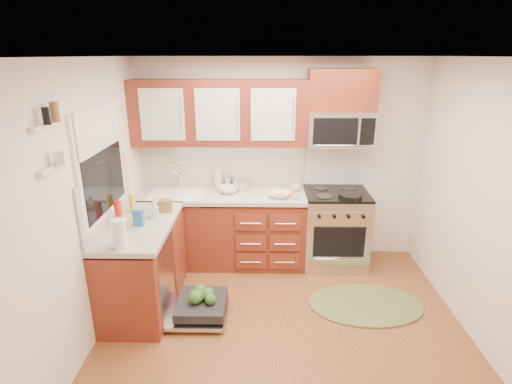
{
  "coord_description": "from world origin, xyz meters",
  "views": [
    {
      "loc": [
        -0.22,
        -3.11,
        2.52
      ],
      "look_at": [
        -0.28,
        0.85,
        1.15
      ],
      "focal_mm": 28.0,
      "sensor_mm": 36.0,
      "label": 1
    }
  ],
  "objects_px": {
    "bowl_b": "(228,190)",
    "cup": "(296,187)",
    "sink": "(178,203)",
    "cutting_board": "(286,196)",
    "upper_cabinets": "(219,113)",
    "rug": "(366,305)",
    "range": "(334,229)",
    "stock_pot": "(241,185)",
    "dishwasher": "(198,308)",
    "microwave": "(339,128)",
    "skillet": "(350,196)",
    "bowl_a": "(279,195)",
    "paper_towel_roll": "(120,234)"
  },
  "relations": [
    {
      "from": "sink",
      "to": "paper_towel_roll",
      "type": "bearing_deg",
      "value": -97.5
    },
    {
      "from": "cutting_board",
      "to": "bowl_b",
      "type": "relative_size",
      "value": 1.17
    },
    {
      "from": "sink",
      "to": "skillet",
      "type": "xyz_separation_m",
      "value": [
        2.04,
        -0.19,
        0.18
      ]
    },
    {
      "from": "range",
      "to": "skillet",
      "type": "distance_m",
      "value": 0.55
    },
    {
      "from": "cutting_board",
      "to": "cup",
      "type": "xyz_separation_m",
      "value": [
        0.14,
        0.22,
        0.04
      ]
    },
    {
      "from": "cutting_board",
      "to": "sink",
      "type": "bearing_deg",
      "value": 176.39
    },
    {
      "from": "microwave",
      "to": "range",
      "type": "bearing_deg",
      "value": -90.0
    },
    {
      "from": "upper_cabinets",
      "to": "range",
      "type": "relative_size",
      "value": 2.16
    },
    {
      "from": "range",
      "to": "rug",
      "type": "relative_size",
      "value": 0.79
    },
    {
      "from": "rug",
      "to": "cup",
      "type": "distance_m",
      "value": 1.58
    },
    {
      "from": "bowl_a",
      "to": "bowl_b",
      "type": "distance_m",
      "value": 0.63
    },
    {
      "from": "stock_pot",
      "to": "range",
      "type": "bearing_deg",
      "value": -8.36
    },
    {
      "from": "upper_cabinets",
      "to": "bowl_a",
      "type": "xyz_separation_m",
      "value": [
        0.71,
        -0.26,
        -0.92
      ]
    },
    {
      "from": "upper_cabinets",
      "to": "bowl_b",
      "type": "distance_m",
      "value": 0.92
    },
    {
      "from": "bowl_b",
      "to": "skillet",
      "type": "bearing_deg",
      "value": -9.48
    },
    {
      "from": "microwave",
      "to": "rug",
      "type": "distance_m",
      "value": 1.99
    },
    {
      "from": "upper_cabinets",
      "to": "dishwasher",
      "type": "height_order",
      "value": "upper_cabinets"
    },
    {
      "from": "bowl_a",
      "to": "dishwasher",
      "type": "bearing_deg",
      "value": -129.61
    },
    {
      "from": "upper_cabinets",
      "to": "sink",
      "type": "relative_size",
      "value": 3.31
    },
    {
      "from": "rug",
      "to": "cup",
      "type": "relative_size",
      "value": 10.31
    },
    {
      "from": "range",
      "to": "bowl_b",
      "type": "xyz_separation_m",
      "value": [
        -1.31,
        0.04,
        0.49
      ]
    },
    {
      "from": "sink",
      "to": "stock_pot",
      "type": "height_order",
      "value": "stock_pot"
    },
    {
      "from": "upper_cabinets",
      "to": "dishwasher",
      "type": "bearing_deg",
      "value": -96.04
    },
    {
      "from": "dishwasher",
      "to": "cup",
      "type": "relative_size",
      "value": 6.02
    },
    {
      "from": "upper_cabinets",
      "to": "cup",
      "type": "distance_m",
      "value": 1.29
    },
    {
      "from": "rug",
      "to": "skillet",
      "type": "distance_m",
      "value": 1.21
    },
    {
      "from": "sink",
      "to": "cup",
      "type": "xyz_separation_m",
      "value": [
        1.45,
        0.14,
        0.17
      ]
    },
    {
      "from": "cutting_board",
      "to": "bowl_b",
      "type": "bearing_deg",
      "value": 169.16
    },
    {
      "from": "rug",
      "to": "stock_pot",
      "type": "height_order",
      "value": "stock_pot"
    },
    {
      "from": "rug",
      "to": "cup",
      "type": "xyz_separation_m",
      "value": [
        -0.68,
        1.05,
        0.96
      ]
    },
    {
      "from": "range",
      "to": "paper_towel_roll",
      "type": "xyz_separation_m",
      "value": [
        -2.12,
        -1.45,
        0.58
      ]
    },
    {
      "from": "upper_cabinets",
      "to": "stock_pot",
      "type": "height_order",
      "value": "upper_cabinets"
    },
    {
      "from": "dishwasher",
      "to": "microwave",
      "type": "bearing_deg",
      "value": 39.07
    },
    {
      "from": "cup",
      "to": "sink",
      "type": "bearing_deg",
      "value": -174.4
    },
    {
      "from": "sink",
      "to": "cup",
      "type": "bearing_deg",
      "value": 5.6
    },
    {
      "from": "cup",
      "to": "bowl_b",
      "type": "bearing_deg",
      "value": -173.72
    },
    {
      "from": "stock_pot",
      "to": "cup",
      "type": "bearing_deg",
      "value": -3.2
    },
    {
      "from": "range",
      "to": "cutting_board",
      "type": "relative_size",
      "value": 3.29
    },
    {
      "from": "paper_towel_roll",
      "to": "microwave",
      "type": "bearing_deg",
      "value": 36.46
    },
    {
      "from": "upper_cabinets",
      "to": "rug",
      "type": "relative_size",
      "value": 1.71
    },
    {
      "from": "skillet",
      "to": "microwave",
      "type": "bearing_deg",
      "value": 109.85
    },
    {
      "from": "skillet",
      "to": "stock_pot",
      "type": "relative_size",
      "value": 1.28
    },
    {
      "from": "stock_pot",
      "to": "bowl_a",
      "type": "bearing_deg",
      "value": -31.57
    },
    {
      "from": "bowl_b",
      "to": "cup",
      "type": "xyz_separation_m",
      "value": [
        0.83,
        0.09,
        0.01
      ]
    },
    {
      "from": "upper_cabinets",
      "to": "skillet",
      "type": "relative_size",
      "value": 7.66
    },
    {
      "from": "microwave",
      "to": "cutting_board",
      "type": "bearing_deg",
      "value": -160.95
    },
    {
      "from": "stock_pot",
      "to": "skillet",
      "type": "bearing_deg",
      "value": -16.14
    },
    {
      "from": "range",
      "to": "cutting_board",
      "type": "height_order",
      "value": "range"
    },
    {
      "from": "dishwasher",
      "to": "skillet",
      "type": "height_order",
      "value": "skillet"
    },
    {
      "from": "cutting_board",
      "to": "paper_towel_roll",
      "type": "xyz_separation_m",
      "value": [
        -1.5,
        -1.35,
        0.12
      ]
    }
  ]
}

